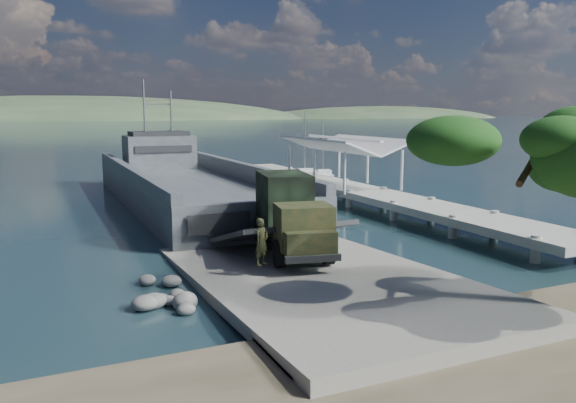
# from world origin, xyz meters

# --- Properties ---
(ground) EXTENTS (1400.00, 1400.00, 0.00)m
(ground) POSITION_xyz_m (0.00, 0.00, 0.00)
(ground) COLOR #1A353F
(ground) RESTS_ON ground
(boat_ramp) EXTENTS (10.00, 18.00, 0.50)m
(boat_ramp) POSITION_xyz_m (0.00, -1.00, 0.25)
(boat_ramp) COLOR gray
(boat_ramp) RESTS_ON ground
(shoreline_rocks) EXTENTS (3.20, 5.60, 0.90)m
(shoreline_rocks) POSITION_xyz_m (-6.20, 0.50, 0.00)
(shoreline_rocks) COLOR #525250
(shoreline_rocks) RESTS_ON ground
(distant_headlands) EXTENTS (1000.00, 240.00, 48.00)m
(distant_headlands) POSITION_xyz_m (50.00, 560.00, 0.00)
(distant_headlands) COLOR #31492D
(distant_headlands) RESTS_ON ground
(pier) EXTENTS (6.40, 44.00, 6.10)m
(pier) POSITION_xyz_m (13.00, 18.77, 1.60)
(pier) COLOR gray
(pier) RESTS_ON ground
(landing_craft) EXTENTS (9.82, 38.17, 11.31)m
(landing_craft) POSITION_xyz_m (0.40, 22.90, 0.92)
(landing_craft) COLOR #41474C
(landing_craft) RESTS_ON ground
(military_truck) EXTENTS (4.03, 8.38, 3.74)m
(military_truck) POSITION_xyz_m (0.58, 3.42, 2.36)
(military_truck) COLOR black
(military_truck) RESTS_ON boat_ramp
(soldier) EXTENTS (0.88, 0.78, 2.02)m
(soldier) POSITION_xyz_m (-2.19, 0.26, 1.51)
(soldier) COLOR black
(soldier) RESTS_ON boat_ramp
(sailboat_near) EXTENTS (3.19, 5.61, 6.57)m
(sailboat_near) POSITION_xyz_m (18.18, 33.09, 0.35)
(sailboat_near) COLOR silver
(sailboat_near) RESTS_ON ground
(sailboat_far) EXTENTS (3.38, 6.58, 7.70)m
(sailboat_far) POSITION_xyz_m (15.96, 33.09, 0.41)
(sailboat_far) COLOR silver
(sailboat_far) RESTS_ON ground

